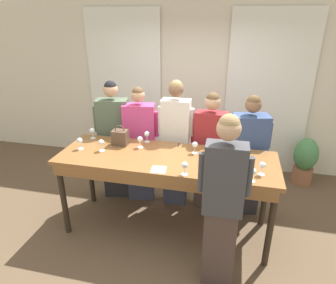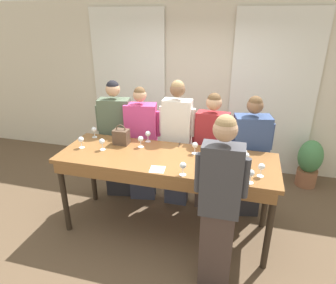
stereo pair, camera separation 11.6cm
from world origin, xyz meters
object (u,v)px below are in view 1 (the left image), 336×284
tasting_bar (166,165)px  guest_navy_coat (247,157)px  guest_olive_jacket (114,140)px  potted_plant (305,160)px  wine_glass_center_left (244,151)px  guest_pink_top (140,145)px  handbag (120,137)px  wine_glass_back_mid (185,166)px  wine_glass_by_bottle (140,140)px  wine_glass_back_right (195,145)px  wine_glass_front_right (221,152)px  wine_glass_center_right (92,131)px  wine_glass_front_left (262,166)px  wine_glass_by_handbag (80,141)px  host_pouring (223,202)px  guest_cream_sweater (176,143)px  wine_glass_back_left (101,143)px  wine_glass_center_mid (147,134)px  wine_glass_front_mid (246,155)px  wine_glass_near_host (253,172)px  wine_bottle (214,162)px  guest_striped_shirt (210,151)px

tasting_bar → guest_navy_coat: 1.15m
guest_olive_jacket → potted_plant: bearing=19.7°
wine_glass_center_left → guest_pink_top: size_ratio=0.09×
handbag → wine_glass_back_mid: 1.10m
tasting_bar → wine_glass_by_bottle: bearing=151.4°
wine_glass_back_right → potted_plant: (1.60, 1.46, -0.73)m
wine_glass_by_bottle → handbag: bearing=173.8°
wine_glass_front_right → wine_glass_center_right: 1.74m
wine_glass_back_right → wine_glass_front_left: bearing=-25.5°
wine_glass_by_handbag → guest_pink_top: size_ratio=0.09×
wine_glass_by_handbag → host_pouring: host_pouring is taller
wine_glass_center_right → guest_cream_sweater: 1.14m
wine_glass_back_left → wine_glass_by_handbag: bearing=-177.6°
wine_glass_back_left → wine_glass_back_mid: (1.09, -0.35, 0.00)m
wine_glass_front_right → guest_pink_top: 1.32m
wine_glass_center_mid → guest_cream_sweater: bearing=36.5°
guest_pink_top → guest_cream_sweater: size_ratio=0.94×
wine_glass_center_right → guest_navy_coat: size_ratio=0.09×
wine_glass_center_right → wine_glass_by_handbag: size_ratio=1.00×
tasting_bar → wine_glass_by_bottle: 0.48m
wine_glass_front_mid → wine_glass_center_right: same height
wine_glass_center_left → wine_glass_by_handbag: bearing=-175.4°
guest_pink_top → potted_plant: guest_pink_top is taller
wine_glass_front_right → potted_plant: size_ratio=0.19×
wine_glass_center_right → wine_glass_near_host: bearing=-18.2°
wine_glass_by_bottle → wine_bottle: bearing=-24.2°
tasting_bar → wine_glass_center_left: wine_glass_center_left is taller
wine_glass_center_mid → wine_bottle: bearing=-33.9°
wine_glass_back_mid → wine_glass_by_bottle: bearing=140.2°
guest_navy_coat → host_pouring: 1.34m
wine_glass_front_right → host_pouring: (0.08, -0.73, -0.17)m
wine_glass_front_right → wine_glass_center_left: (0.25, 0.08, -0.00)m
wine_glass_front_left → guest_pink_top: bearing=153.2°
wine_glass_front_right → host_pouring: host_pouring is taller
guest_pink_top → wine_glass_front_left: bearing=-26.8°
guest_olive_jacket → potted_plant: 3.04m
wine_glass_center_right → guest_olive_jacket: (0.18, 0.29, -0.24)m
wine_glass_near_host → wine_glass_by_handbag: size_ratio=1.00×
wine_glass_by_bottle → guest_olive_jacket: bearing=141.0°
wine_glass_center_mid → wine_glass_back_right: same height
wine_bottle → handbag: size_ratio=1.21×
wine_glass_front_left → guest_navy_coat: size_ratio=0.09×
wine_glass_back_right → wine_glass_by_handbag: (-1.40, -0.20, 0.00)m
guest_pink_top → wine_bottle: bearing=-38.0°
wine_glass_center_left → wine_glass_back_left: (-1.69, -0.14, 0.00)m
wine_glass_back_right → guest_pink_top: guest_pink_top is taller
wine_glass_center_left → guest_striped_shirt: size_ratio=0.09×
wine_glass_front_right → wine_glass_near_host: (0.34, -0.40, 0.00)m
wine_glass_center_mid → wine_glass_by_bottle: 0.19m
guest_pink_top → wine_glass_near_host: bearing=-33.0°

